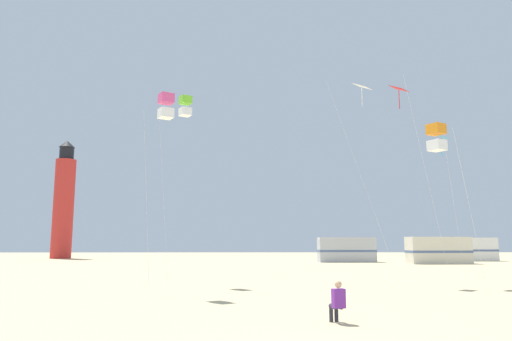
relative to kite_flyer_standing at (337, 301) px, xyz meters
The scene contains 11 objects.
kite_flyer_standing is the anchor object (origin of this frame).
kite_diamond_white 16.55m from the kite_flyer_standing, 72.06° to the left, with size 3.34×2.88×11.33m.
kite_diamond_scarlet 16.93m from the kite_flyer_standing, 63.09° to the left, with size 2.81×2.81×11.12m.
kite_box_lime 17.00m from the kite_flyer_standing, 115.12° to the left, with size 2.01×2.07×10.51m.
kite_box_rainbow 12.51m from the kite_flyer_standing, 129.33° to the left, with size 1.49×1.49×8.96m.
kite_box_orange 10.02m from the kite_flyer_standing, 47.01° to the left, with size 2.13×2.13×7.16m.
kite_diamond_cyan 17.41m from the kite_flyer_standing, 56.23° to the left, with size 1.45×1.45×8.50m.
lighthouse_distant 61.70m from the kite_flyer_standing, 117.63° to the left, with size 2.80×2.80×16.80m.
rv_van_silver 42.29m from the kite_flyer_standing, 77.72° to the left, with size 6.45×2.37×2.80m.
rv_van_cream 40.91m from the kite_flyer_standing, 64.22° to the left, with size 6.56×2.70×2.80m.
rv_van_white 50.85m from the kite_flyer_standing, 61.13° to the left, with size 6.59×2.79×2.80m.
Camera 1 is at (-1.30, -8.04, 2.21)m, focal length 33.30 mm.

